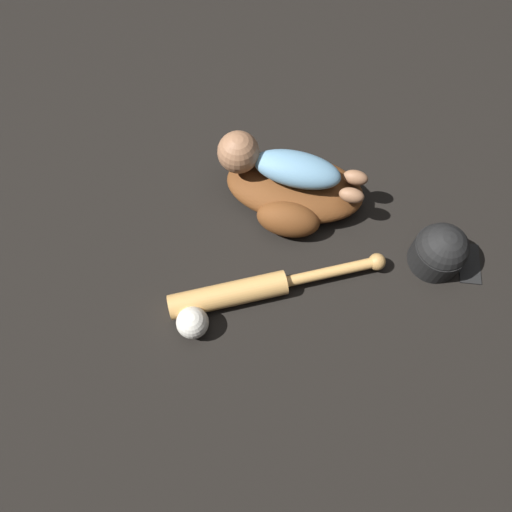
% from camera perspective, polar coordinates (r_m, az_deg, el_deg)
% --- Properties ---
extents(ground_plane, '(6.00, 6.00, 0.00)m').
position_cam_1_polar(ground_plane, '(1.33, 3.93, 4.78)').
color(ground_plane, black).
extents(baseball_glove, '(0.40, 0.30, 0.09)m').
position_cam_1_polar(baseball_glove, '(1.31, 4.31, 7.23)').
color(baseball_glove, brown).
rests_on(baseball_glove, ground).
extents(baby_figure, '(0.38, 0.15, 0.11)m').
position_cam_1_polar(baby_figure, '(1.25, 2.39, 10.52)').
color(baby_figure, '#6693B2').
rests_on(baby_figure, baseball_glove).
extents(baseball_bat, '(0.45, 0.37, 0.06)m').
position_cam_1_polar(baseball_bat, '(1.21, -0.48, -3.84)').
color(baseball_bat, tan).
rests_on(baseball_bat, ground).
extents(baseball, '(0.08, 0.08, 0.08)m').
position_cam_1_polar(baseball, '(1.18, -7.27, -7.56)').
color(baseball, silver).
rests_on(baseball, ground).
extents(baseball_cap, '(0.20, 0.16, 0.13)m').
position_cam_1_polar(baseball_cap, '(1.30, 20.29, 0.52)').
color(baseball_cap, black).
rests_on(baseball_cap, ground).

